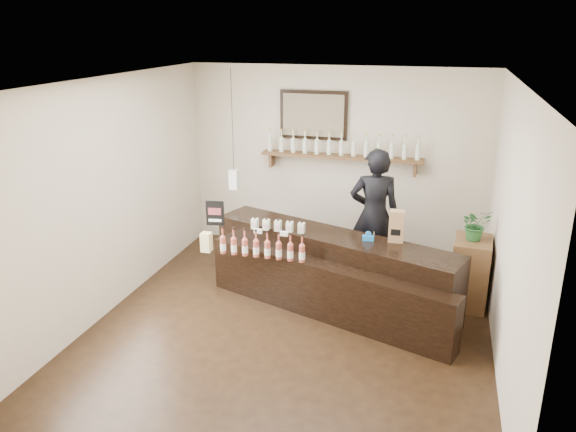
% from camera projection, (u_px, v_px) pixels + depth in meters
% --- Properties ---
extents(ground, '(5.00, 5.00, 0.00)m').
position_uv_depth(ground, '(292.00, 323.00, 6.63)').
color(ground, black).
rests_on(ground, ground).
extents(room_shell, '(5.00, 5.00, 5.00)m').
position_uv_depth(room_shell, '(292.00, 185.00, 6.08)').
color(room_shell, beige).
rests_on(room_shell, ground).
extents(back_wall_decor, '(2.66, 0.96, 1.69)m').
position_uv_depth(back_wall_decor, '(325.00, 139.00, 8.27)').
color(back_wall_decor, '#56331D').
rests_on(back_wall_decor, ground).
extents(counter, '(3.24, 1.90, 1.06)m').
position_uv_depth(counter, '(330.00, 274.00, 6.94)').
color(counter, black).
rests_on(counter, ground).
extents(promo_sign, '(0.23, 0.06, 0.32)m').
position_uv_depth(promo_sign, '(215.00, 213.00, 7.16)').
color(promo_sign, black).
rests_on(promo_sign, counter).
extents(paper_bag, '(0.18, 0.14, 0.38)m').
position_uv_depth(paper_bag, '(396.00, 226.00, 6.61)').
color(paper_bag, '#9E714C').
rests_on(paper_bag, counter).
extents(tape_dispenser, '(0.14, 0.06, 0.11)m').
position_uv_depth(tape_dispenser, '(368.00, 237.00, 6.68)').
color(tape_dispenser, blue).
rests_on(tape_dispenser, counter).
extents(side_cabinet, '(0.48, 0.63, 0.87)m').
position_uv_depth(side_cabinet, '(470.00, 272.00, 6.96)').
color(side_cabinet, '#56331D').
rests_on(side_cabinet, ground).
extents(potted_plant, '(0.45, 0.43, 0.39)m').
position_uv_depth(potted_plant, '(476.00, 224.00, 6.75)').
color(potted_plant, '#245A28').
rests_on(potted_plant, side_cabinet).
extents(shopkeeper, '(0.83, 0.63, 2.07)m').
position_uv_depth(shopkeeper, '(374.00, 206.00, 7.53)').
color(shopkeeper, black).
rests_on(shopkeeper, ground).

